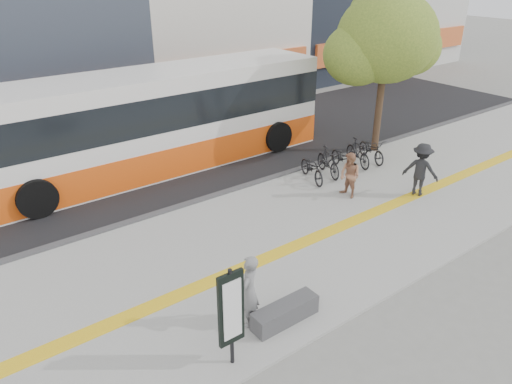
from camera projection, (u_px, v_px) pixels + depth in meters
ground at (330, 260)px, 12.94m from camera, size 120.00×120.00×0.00m
sidewalk at (294, 235)px, 14.00m from camera, size 40.00×7.00×0.08m
tactile_strip at (305, 241)px, 13.62m from camera, size 40.00×0.45×0.01m
street at (171, 159)px, 19.41m from camera, size 40.00×8.00×0.06m
curb at (227, 192)px, 16.51m from camera, size 40.00×0.25×0.14m
bench at (285, 313)px, 10.54m from camera, size 1.60×0.45×0.45m
signboard at (231, 310)px, 8.99m from camera, size 0.55×0.10×2.20m
street_tree at (384, 39)px, 18.33m from camera, size 4.40×3.80×6.31m
bus at (154, 124)px, 17.86m from camera, size 13.55×3.21×3.61m
bicycle_row at (343, 158)px, 18.05m from camera, size 4.28×1.86×1.03m
seated_woman at (249, 291)px, 10.22m from camera, size 0.74×0.68×1.69m
pedestrian_tan at (350, 175)px, 15.88m from camera, size 0.59×0.75×1.53m
pedestrian_dark at (421, 170)px, 15.97m from camera, size 1.08×1.34×1.81m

